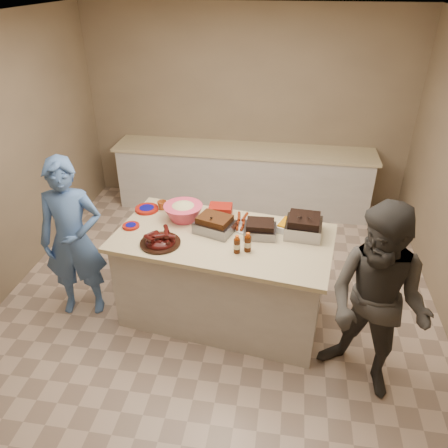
% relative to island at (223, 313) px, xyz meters
% --- Properties ---
extents(room, '(4.50, 5.00, 2.70)m').
position_rel_island_xyz_m(room, '(-0.09, 0.14, 0.00)').
color(room, '#8B775B').
rests_on(room, ground).
extents(back_counter, '(3.60, 0.64, 0.90)m').
position_rel_island_xyz_m(back_counter, '(-0.09, 2.34, 0.45)').
color(back_counter, beige).
rests_on(back_counter, ground).
extents(island, '(2.09, 1.30, 0.93)m').
position_rel_island_xyz_m(island, '(0.00, 0.00, 0.00)').
color(island, beige).
rests_on(island, ground).
extents(rib_platter, '(0.40, 0.40, 0.15)m').
position_rel_island_xyz_m(rib_platter, '(-0.53, -0.21, 0.93)').
color(rib_platter, '#440E0B').
rests_on(rib_platter, island).
extents(pulled_pork_tray, '(0.40, 0.35, 0.10)m').
position_rel_island_xyz_m(pulled_pork_tray, '(-0.09, 0.07, 0.93)').
color(pulled_pork_tray, '#47230F').
rests_on(pulled_pork_tray, island).
extents(brisket_tray, '(0.30, 0.25, 0.09)m').
position_rel_island_xyz_m(brisket_tray, '(0.33, 0.07, 0.93)').
color(brisket_tray, black).
rests_on(brisket_tray, island).
extents(roasting_pan, '(0.35, 0.35, 0.13)m').
position_rel_island_xyz_m(roasting_pan, '(0.72, 0.14, 0.93)').
color(roasting_pan, gray).
rests_on(roasting_pan, island).
extents(coleslaw_bowl, '(0.43, 0.43, 0.26)m').
position_rel_island_xyz_m(coleslaw_bowl, '(-0.43, 0.25, 0.93)').
color(coleslaw_bowl, '#DD3C5A').
rests_on(coleslaw_bowl, island).
extents(sausage_plate, '(0.35, 0.35, 0.06)m').
position_rel_island_xyz_m(sausage_plate, '(0.22, 0.20, 0.93)').
color(sausage_plate, silver).
rests_on(sausage_plate, island).
extents(mac_cheese_dish, '(0.37, 0.32, 0.08)m').
position_rel_island_xyz_m(mac_cheese_dish, '(0.64, 0.19, 0.93)').
color(mac_cheese_dish, orange).
rests_on(mac_cheese_dish, island).
extents(bbq_bottle_a, '(0.06, 0.06, 0.17)m').
position_rel_island_xyz_m(bbq_bottle_a, '(0.16, -0.24, 0.93)').
color(bbq_bottle_a, '#391505').
rests_on(bbq_bottle_a, island).
extents(bbq_bottle_b, '(0.07, 0.07, 0.18)m').
position_rel_island_xyz_m(bbq_bottle_b, '(0.24, -0.20, 0.93)').
color(bbq_bottle_b, '#391505').
rests_on(bbq_bottle_b, island).
extents(mustard_bottle, '(0.05, 0.05, 0.11)m').
position_rel_island_xyz_m(mustard_bottle, '(-0.17, 0.24, 0.93)').
color(mustard_bottle, gold).
rests_on(mustard_bottle, island).
extents(sauce_bowl, '(0.13, 0.06, 0.13)m').
position_rel_island_xyz_m(sauce_bowl, '(-0.05, 0.29, 0.93)').
color(sauce_bowl, silver).
rests_on(sauce_bowl, island).
extents(plate_stack_large, '(0.26, 0.26, 0.03)m').
position_rel_island_xyz_m(plate_stack_large, '(-0.84, 0.37, 0.93)').
color(plate_stack_large, maroon).
rests_on(plate_stack_large, island).
extents(plate_stack_small, '(0.18, 0.18, 0.02)m').
position_rel_island_xyz_m(plate_stack_small, '(-0.89, 0.03, 0.93)').
color(plate_stack_small, maroon).
rests_on(plate_stack_small, island).
extents(plastic_cup, '(0.11, 0.10, 0.10)m').
position_rel_island_xyz_m(plastic_cup, '(-0.69, 0.42, 0.93)').
color(plastic_cup, '#9A4C1B').
rests_on(plastic_cup, island).
extents(basket_stack, '(0.23, 0.18, 0.11)m').
position_rel_island_xyz_m(basket_stack, '(-0.09, 0.38, 0.93)').
color(basket_stack, maroon).
rests_on(basket_stack, island).
extents(guest_blue, '(0.93, 1.73, 0.39)m').
position_rel_island_xyz_m(guest_blue, '(-1.42, -0.11, 0.00)').
color(guest_blue, '#4A71B1').
rests_on(guest_blue, ground).
extents(guest_gray, '(1.63, 1.85, 0.64)m').
position_rel_island_xyz_m(guest_gray, '(1.28, -0.65, 0.00)').
color(guest_gray, '#45423D').
rests_on(guest_gray, ground).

